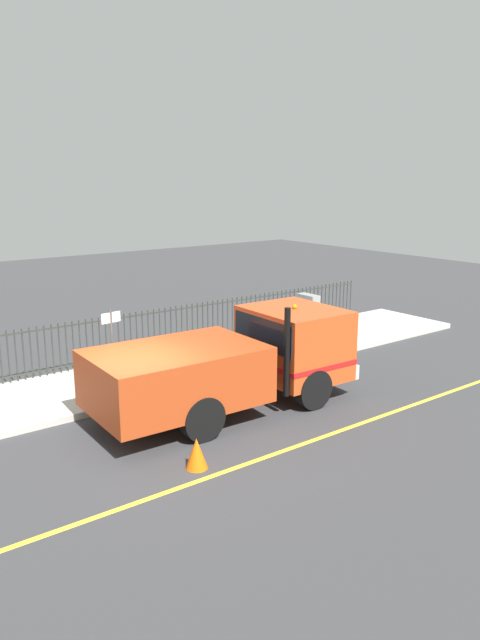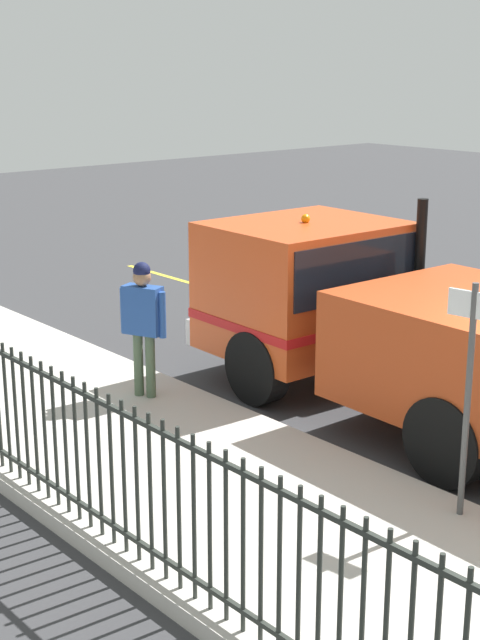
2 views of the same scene
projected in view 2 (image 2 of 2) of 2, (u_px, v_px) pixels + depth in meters
sidewalk_slab at (407, 593)px, 7.50m from camera, size 3.19×27.04×0.16m
work_truck at (393, 318)px, 11.25m from camera, size 2.58×6.43×2.52m
worker_standing at (143, 315)px, 11.40m from camera, size 0.40×0.59×1.72m
iron_fence at (279, 567)px, 6.39m from camera, size 0.04×23.02×1.38m
street_sign at (470, 373)px, 8.27m from camera, size 0.10×0.50×2.21m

